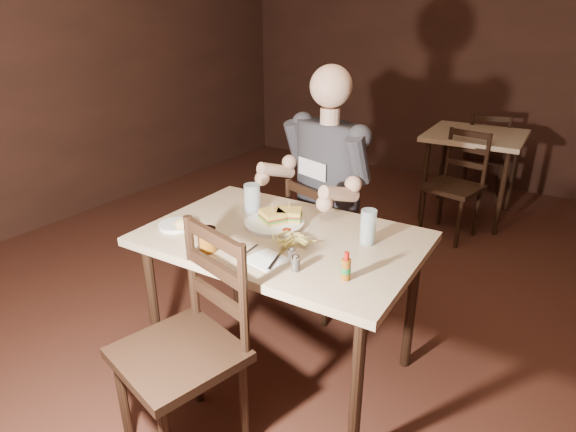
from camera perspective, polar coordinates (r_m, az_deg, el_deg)
The scene contains 24 objects.
room_shell at distance 2.12m, azimuth 6.80°, elevation 13.54°, with size 7.00×7.00×7.00m.
main_table at distance 2.31m, azimuth -0.68°, elevation -3.94°, with size 1.32×0.91×0.77m.
bg_table at distance 4.59m, azimuth 21.24°, elevation 8.04°, with size 0.84×0.84×0.77m.
chair_far at distance 2.96m, azimuth 4.63°, elevation -3.55°, with size 0.39×0.43×0.85m, color black, non-canonical shape.
chair_near at distance 2.05m, azimuth -12.90°, elevation -15.63°, with size 0.45×0.49×0.97m, color black, non-canonical shape.
bg_chair_far at distance 5.17m, azimuth 22.30°, elevation 6.60°, with size 0.40×0.44×0.87m, color black, non-canonical shape.
bg_chair_near at distance 4.14m, azimuth 18.96°, elevation 3.27°, with size 0.40×0.44×0.87m, color black, non-canonical shape.
diner at distance 2.72m, azimuth 4.16°, elevation 6.36°, with size 0.61×0.48×1.06m, color #343339, non-canonical shape.
dinner_plate at distance 2.37m, azimuth -1.64°, elevation -1.00°, with size 0.29×0.29×0.02m, color white.
sandwich_left at distance 2.36m, azimuth -1.88°, elevation 0.39°, with size 0.12×0.10×0.10m, color #DFB84D, non-canonical shape.
sandwich_right at distance 2.38m, azimuth 0.15°, elevation 0.59°, with size 0.12×0.10×0.10m, color #DFB84D, non-canonical shape.
fries_pile at distance 2.17m, azimuth 0.43°, elevation -2.68°, with size 0.24×0.17×0.04m, color #DCCC5A, non-canonical shape.
ketchup_dollop at distance 2.28m, azimuth -0.12°, elevation -1.65°, with size 0.04×0.04×0.01m, color maroon.
glass_left at distance 2.51m, azimuth -4.27°, elevation 2.06°, with size 0.08×0.08×0.16m, color silver.
glass_right at distance 2.20m, azimuth 9.47°, elevation -1.27°, with size 0.07×0.07×0.16m, color silver.
hot_sauce at distance 1.90m, azimuth 6.91°, elevation -5.89°, with size 0.04×0.04×0.12m, color brown, non-canonical shape.
salt_shaker at distance 2.03m, azimuth 0.46°, elevation -4.70°, with size 0.03×0.03×0.06m, color white, non-canonical shape.
pepper_shaker at distance 1.96m, azimuth 0.91°, elevation -5.61°, with size 0.04×0.04×0.07m, color #38332D, non-canonical shape.
syrup_dispenser at distance 2.14m, azimuth -9.59°, elevation -2.79°, with size 0.08×0.08×0.11m, color brown, non-canonical shape.
napkin at distance 2.06m, azimuth -2.54°, elevation -5.20°, with size 0.16×0.15×0.00m, color white.
knife at distance 2.06m, azimuth -1.26°, elevation -4.94°, with size 0.01×0.22×0.01m, color silver.
fork at distance 2.12m, azimuth -4.74°, elevation -4.25°, with size 0.01×0.16×0.00m, color silver.
side_plate at distance 2.42m, azimuth -13.08°, elevation -1.14°, with size 0.17×0.17×0.01m, color white.
bread_roll at distance 2.35m, azimuth -12.34°, elevation -0.96°, with size 0.09×0.08×0.06m, color tan.
Camera 1 is at (0.94, -1.87, 1.74)m, focal length 30.00 mm.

